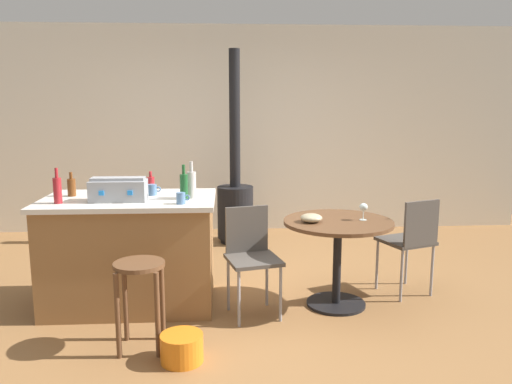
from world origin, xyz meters
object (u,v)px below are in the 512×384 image
Objects in this scene: toolbox at (118,190)px; cup_1 at (181,198)px; dining_table at (338,241)px; bottle_3 at (57,190)px; folding_chair_far at (411,238)px; bottle_4 at (184,186)px; wooden_stool at (140,284)px; bottle_0 at (72,187)px; kitchen_island at (131,251)px; folding_chair_near at (251,252)px; serving_bowl at (311,218)px; bottle_1 at (151,184)px; plastic_bucket at (182,348)px; wood_stove at (235,198)px; wine_glass at (363,208)px; bottle_2 at (192,184)px; cup_0 at (153,190)px.

cup_1 is (0.51, -0.16, -0.05)m from toolbox.
cup_1 is (-1.28, -0.15, 0.41)m from dining_table.
folding_chair_far is at bearing 4.97° from bottle_3.
bottle_4 reaches higher than folding_chair_far.
wooden_stool is 3.07× the size of bottle_0.
bottle_0 is (-0.49, 0.11, 0.54)m from kitchen_island.
bottle_0 is (-1.50, 0.36, 0.49)m from folding_chair_near.
folding_chair_far is (1.43, 0.30, 0.01)m from folding_chair_near.
dining_table is 5.08× the size of serving_bowl.
folding_chair_near is 0.71m from cup_1.
bottle_1 is 0.50m from bottle_4.
bottle_1 is at bearing 105.32° from plastic_bucket.
bottle_3 is (-0.65, -0.48, 0.04)m from bottle_1.
toolbox is 0.54m from cup_1.
wood_stove is at bearing 111.79° from dining_table.
plastic_bucket is (-1.45, -0.90, -0.75)m from wine_glass.
cup_1 is 1.50m from wine_glass.
wooden_stool is 2.19× the size of plastic_bucket.
serving_bowl is (1.36, -0.46, -0.22)m from bottle_1.
wine_glass is 0.80× the size of serving_bowl.
kitchen_island is 0.62m from bottle_1.
bottle_2 is at bearing 68.36° from wooden_stool.
folding_chair_near is at bearing -168.25° from folding_chair_far.
bottle_2 reaches higher than kitchen_island.
plastic_bucket is at bearing -74.68° from bottle_1.
plastic_bucket is (1.00, -1.14, -0.91)m from bottle_0.
toolbox is at bearing 178.02° from serving_bowl.
bottle_2 is 1.08× the size of bottle_3.
folding_chair_far is 2.30m from cup_0.
bottle_3 reaches higher than cup_0.
bottle_1 is at bearing 119.20° from cup_1.
wooden_stool is at bearing -143.90° from folding_chair_near.
folding_chair_near is (0.80, 0.58, 0.04)m from wooden_stool.
serving_bowl is at bearing 7.32° from folding_chair_near.
folding_chair_far is 7.78× the size of cup_0.
folding_chair_near is at bearing -171.52° from dining_table.
folding_chair_far is 4.31× the size of bottle_0.
bottle_1 is 1.02× the size of serving_bowl.
wood_stove reaches higher than bottle_3.
cup_1 is (-1.98, -0.34, 0.44)m from folding_chair_far.
serving_bowl is at bearing -174.15° from wine_glass.
cup_0 is at bearing 172.02° from wine_glass.
bottle_3 is at bearing -179.35° from serving_bowl.
bottle_0 is at bearing 166.69° from folding_chair_near.
kitchen_island is 1.04m from folding_chair_near.
bottle_0 reaches higher than kitchen_island.
bottle_1 is 1.28× the size of wine_glass.
cup_0 is at bearing -112.29° from wood_stove.
bottle_3 is 2.47m from wine_glass.
bottle_4 is at bearing -49.31° from bottle_1.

